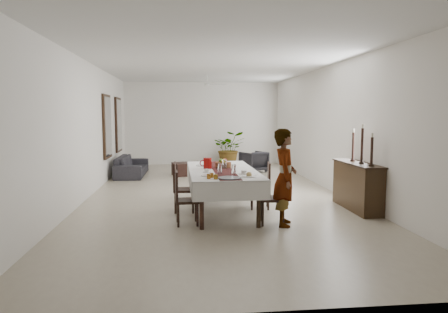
% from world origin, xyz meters
% --- Properties ---
extents(floor, '(6.00, 12.00, 0.00)m').
position_xyz_m(floor, '(0.00, 0.00, 0.00)').
color(floor, '#B2A68D').
rests_on(floor, ground).
extents(ceiling, '(6.00, 12.00, 0.02)m').
position_xyz_m(ceiling, '(0.00, 0.00, 3.20)').
color(ceiling, silver).
rests_on(ceiling, wall_back).
extents(wall_back, '(6.00, 0.02, 3.20)m').
position_xyz_m(wall_back, '(0.00, 6.00, 1.60)').
color(wall_back, white).
rests_on(wall_back, floor).
extents(wall_front, '(6.00, 0.02, 3.20)m').
position_xyz_m(wall_front, '(0.00, -6.00, 1.60)').
color(wall_front, white).
rests_on(wall_front, floor).
extents(wall_left, '(0.02, 12.00, 3.20)m').
position_xyz_m(wall_left, '(-3.00, 0.00, 1.60)').
color(wall_left, white).
rests_on(wall_left, floor).
extents(wall_right, '(0.02, 12.00, 3.20)m').
position_xyz_m(wall_right, '(3.00, 0.00, 1.60)').
color(wall_right, white).
rests_on(wall_right, floor).
extents(dining_table_top, '(1.15, 2.69, 0.06)m').
position_xyz_m(dining_table_top, '(0.00, -1.80, 0.81)').
color(dining_table_top, black).
rests_on(dining_table_top, table_leg_fl).
extents(table_leg_fl, '(0.08, 0.08, 0.78)m').
position_xyz_m(table_leg_fl, '(-0.47, -3.08, 0.39)').
color(table_leg_fl, black).
rests_on(table_leg_fl, floor).
extents(table_leg_fr, '(0.08, 0.08, 0.78)m').
position_xyz_m(table_leg_fr, '(0.51, -3.07, 0.39)').
color(table_leg_fr, black).
rests_on(table_leg_fr, floor).
extents(table_leg_bl, '(0.08, 0.08, 0.78)m').
position_xyz_m(table_leg_bl, '(-0.51, -0.53, 0.39)').
color(table_leg_bl, black).
rests_on(table_leg_bl, floor).
extents(table_leg_br, '(0.08, 0.08, 0.78)m').
position_xyz_m(table_leg_br, '(0.48, -0.52, 0.39)').
color(table_leg_br, black).
rests_on(table_leg_br, floor).
extents(tablecloth_top, '(1.35, 2.90, 0.01)m').
position_xyz_m(tablecloth_top, '(0.00, -1.80, 0.84)').
color(tablecloth_top, silver).
rests_on(tablecloth_top, dining_table_top).
extents(tablecloth_drape_left, '(0.05, 2.88, 0.33)m').
position_xyz_m(tablecloth_drape_left, '(-0.65, -1.81, 0.68)').
color(tablecloth_drape_left, silver).
rests_on(tablecloth_drape_left, dining_table_top).
extents(tablecloth_drape_right, '(0.05, 2.88, 0.33)m').
position_xyz_m(tablecloth_drape_right, '(0.65, -1.79, 0.68)').
color(tablecloth_drape_right, white).
rests_on(tablecloth_drape_right, dining_table_top).
extents(tablecloth_drape_near, '(1.32, 0.03, 0.33)m').
position_xyz_m(tablecloth_drape_near, '(0.02, -3.23, 0.68)').
color(tablecloth_drape_near, silver).
rests_on(tablecloth_drape_near, dining_table_top).
extents(tablecloth_drape_far, '(1.32, 0.03, 0.33)m').
position_xyz_m(tablecloth_drape_far, '(-0.02, -0.37, 0.68)').
color(tablecloth_drape_far, white).
rests_on(tablecloth_drape_far, dining_table_top).
extents(table_runner, '(0.43, 2.80, 0.00)m').
position_xyz_m(table_runner, '(0.00, -1.80, 0.85)').
color(table_runner, '#4F1816').
rests_on(table_runner, tablecloth_top).
extents(red_pitcher, '(0.17, 0.17, 0.22)m').
position_xyz_m(red_pitcher, '(-0.28, -1.64, 0.96)').
color(red_pitcher, '#9D0D0B').
rests_on(red_pitcher, tablecloth_top).
extents(pitcher_handle, '(0.13, 0.02, 0.13)m').
position_xyz_m(pitcher_handle, '(-0.37, -1.64, 0.96)').
color(pitcher_handle, maroon).
rests_on(pitcher_handle, red_pitcher).
extents(wine_glass_near, '(0.08, 0.08, 0.19)m').
position_xyz_m(wine_glass_near, '(0.14, -2.52, 0.94)').
color(wine_glass_near, white).
rests_on(wine_glass_near, tablecloth_top).
extents(wine_glass_mid, '(0.08, 0.08, 0.19)m').
position_xyz_m(wine_glass_mid, '(-0.10, -2.42, 0.94)').
color(wine_glass_mid, silver).
rests_on(wine_glass_mid, tablecloth_top).
extents(wine_glass_far, '(0.08, 0.08, 0.19)m').
position_xyz_m(wine_glass_far, '(0.06, -1.74, 0.94)').
color(wine_glass_far, white).
rests_on(wine_glass_far, tablecloth_top).
extents(teacup_right, '(0.10, 0.10, 0.07)m').
position_xyz_m(teacup_right, '(0.34, -2.47, 0.88)').
color(teacup_right, silver).
rests_on(teacup_right, saucer_right).
extents(saucer_right, '(0.17, 0.17, 0.01)m').
position_xyz_m(saucer_right, '(0.34, -2.47, 0.86)').
color(saucer_right, silver).
rests_on(saucer_right, tablecloth_top).
extents(teacup_left, '(0.10, 0.10, 0.07)m').
position_xyz_m(teacup_left, '(-0.33, -2.20, 0.88)').
color(teacup_left, white).
rests_on(teacup_left, saucer_left).
extents(saucer_left, '(0.17, 0.17, 0.01)m').
position_xyz_m(saucer_left, '(-0.33, -2.20, 0.86)').
color(saucer_left, white).
rests_on(saucer_left, tablecloth_top).
extents(plate_near_right, '(0.27, 0.27, 0.02)m').
position_xyz_m(plate_near_right, '(0.38, -2.80, 0.86)').
color(plate_near_right, white).
rests_on(plate_near_right, tablecloth_top).
extents(bread_near_right, '(0.10, 0.10, 0.10)m').
position_xyz_m(bread_near_right, '(0.38, -2.80, 0.89)').
color(bread_near_right, tan).
rests_on(bread_near_right, plate_near_right).
extents(plate_near_left, '(0.27, 0.27, 0.02)m').
position_xyz_m(plate_near_left, '(-0.32, -2.64, 0.86)').
color(plate_near_left, silver).
rests_on(plate_near_left, tablecloth_top).
extents(plate_far_left, '(0.27, 0.27, 0.02)m').
position_xyz_m(plate_far_left, '(-0.36, -1.19, 0.86)').
color(plate_far_left, white).
rests_on(plate_far_left, tablecloth_top).
extents(serving_tray, '(0.40, 0.40, 0.02)m').
position_xyz_m(serving_tray, '(0.02, -2.97, 0.86)').
color(serving_tray, '#3A3A3F').
rests_on(serving_tray, tablecloth_top).
extents(jam_jar_a, '(0.07, 0.07, 0.08)m').
position_xyz_m(jam_jar_a, '(-0.23, -3.01, 0.89)').
color(jam_jar_a, '#915D15').
rests_on(jam_jar_a, tablecloth_top).
extents(jam_jar_b, '(0.07, 0.07, 0.08)m').
position_xyz_m(jam_jar_b, '(-0.34, -2.94, 0.89)').
color(jam_jar_b, '#8F5414').
rests_on(jam_jar_b, tablecloth_top).
extents(jam_jar_c, '(0.07, 0.07, 0.08)m').
position_xyz_m(jam_jar_c, '(-0.29, -2.83, 0.89)').
color(jam_jar_c, brown).
rests_on(jam_jar_c, tablecloth_top).
extents(fruit_basket, '(0.33, 0.33, 0.11)m').
position_xyz_m(fruit_basket, '(0.05, -1.52, 0.91)').
color(fruit_basket, brown).
rests_on(fruit_basket, tablecloth_top).
extents(fruit_red, '(0.10, 0.10, 0.10)m').
position_xyz_m(fruit_red, '(0.09, -1.50, 0.99)').
color(fruit_red, '#A01710').
rests_on(fruit_red, fruit_basket).
extents(fruit_green, '(0.09, 0.09, 0.09)m').
position_xyz_m(fruit_green, '(0.01, -1.49, 0.99)').
color(fruit_green, '#4B7422').
rests_on(fruit_green, fruit_basket).
extents(fruit_yellow, '(0.09, 0.09, 0.09)m').
position_xyz_m(fruit_yellow, '(0.05, -1.58, 0.99)').
color(fruit_yellow, yellow).
rests_on(fruit_yellow, fruit_basket).
extents(chair_right_near_seat, '(0.50, 0.50, 0.05)m').
position_xyz_m(chair_right_near_seat, '(0.80, -2.85, 0.46)').
color(chair_right_near_seat, black).
rests_on(chair_right_near_seat, chair_right_near_leg_fl).
extents(chair_right_near_leg_fl, '(0.05, 0.05, 0.43)m').
position_xyz_m(chair_right_near_leg_fl, '(0.94, -3.06, 0.21)').
color(chair_right_near_leg_fl, black).
rests_on(chair_right_near_leg_fl, floor).
extents(chair_right_near_leg_fr, '(0.05, 0.05, 0.43)m').
position_xyz_m(chair_right_near_leg_fr, '(1.00, -2.71, 0.21)').
color(chair_right_near_leg_fr, black).
rests_on(chair_right_near_leg_fr, floor).
extents(chair_right_near_leg_bl, '(0.05, 0.05, 0.43)m').
position_xyz_m(chair_right_near_leg_bl, '(0.59, -3.00, 0.21)').
color(chair_right_near_leg_bl, black).
rests_on(chair_right_near_leg_bl, floor).
extents(chair_right_near_leg_br, '(0.05, 0.05, 0.43)m').
position_xyz_m(chair_right_near_leg_br, '(0.65, -2.65, 0.21)').
color(chair_right_near_leg_br, black).
rests_on(chair_right_near_leg_br, floor).
extents(chair_right_near_back, '(0.11, 0.44, 0.55)m').
position_xyz_m(chair_right_near_back, '(0.99, -2.88, 0.75)').
color(chair_right_near_back, black).
rests_on(chair_right_near_back, chair_right_near_seat).
extents(chair_right_far_seat, '(0.46, 0.46, 0.05)m').
position_xyz_m(chair_right_far_seat, '(0.81, -1.66, 0.43)').
color(chair_right_far_seat, black).
rests_on(chair_right_far_seat, chair_right_far_leg_fl).
extents(chair_right_far_leg_fl, '(0.05, 0.05, 0.40)m').
position_xyz_m(chair_right_far_leg_fl, '(0.95, -1.85, 0.20)').
color(chair_right_far_leg_fl, black).
rests_on(chair_right_far_leg_fl, floor).
extents(chair_right_far_leg_fr, '(0.05, 0.05, 0.40)m').
position_xyz_m(chair_right_far_leg_fr, '(1.00, -1.52, 0.20)').
color(chair_right_far_leg_fr, black).
rests_on(chair_right_far_leg_fr, floor).
extents(chair_right_far_leg_bl, '(0.05, 0.05, 0.40)m').
position_xyz_m(chair_right_far_leg_bl, '(0.62, -1.80, 0.20)').
color(chair_right_far_leg_bl, black).
rests_on(chair_right_far_leg_bl, floor).
extents(chair_right_far_leg_br, '(0.05, 0.05, 0.40)m').
position_xyz_m(chair_right_far_leg_br, '(0.67, -1.47, 0.20)').
color(chair_right_far_leg_br, black).
rests_on(chair_right_far_leg_br, floor).
extents(chair_right_far_back, '(0.10, 0.41, 0.52)m').
position_xyz_m(chair_right_far_back, '(0.99, -1.69, 0.70)').
color(chair_right_far_back, black).
rests_on(chair_right_far_back, chair_right_far_seat).
extents(chair_left_near_seat, '(0.43, 0.43, 0.05)m').
position_xyz_m(chair_left_near_seat, '(-0.71, -2.73, 0.43)').
color(chair_left_near_seat, black).
rests_on(chair_left_near_seat, chair_left_near_leg_fl).
extents(chair_left_near_leg_fl, '(0.04, 0.04, 0.40)m').
position_xyz_m(chair_left_near_leg_fl, '(-0.89, -2.57, 0.20)').
color(chair_left_near_leg_fl, black).
rests_on(chair_left_near_leg_fl, floor).
extents(chair_left_near_leg_fr, '(0.04, 0.04, 0.40)m').
position_xyz_m(chair_left_near_leg_fr, '(-0.87, -2.90, 0.20)').
color(chair_left_near_leg_fr, black).
rests_on(chair_left_near_leg_fr, floor).
extents(chair_left_near_leg_bl, '(0.04, 0.04, 0.40)m').
position_xyz_m(chair_left_near_leg_bl, '(-0.56, -2.55, 0.20)').
color(chair_left_near_leg_bl, black).
rests_on(chair_left_near_leg_bl, floor).
extents(chair_left_near_leg_br, '(0.04, 0.04, 0.40)m').
position_xyz_m(chair_left_near_leg_br, '(-0.54, -2.89, 0.20)').
color(chair_left_near_leg_br, black).
rests_on(chair_left_near_leg_br, floor).
extents(chair_left_near_back, '(0.06, 0.41, 0.52)m').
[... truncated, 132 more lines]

